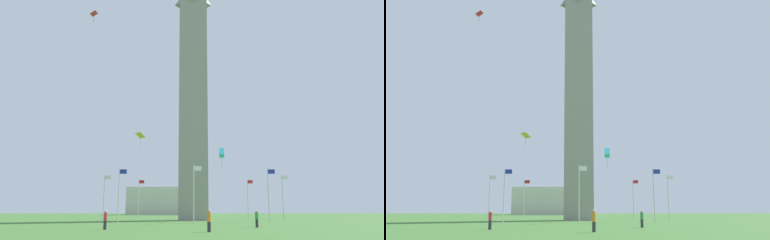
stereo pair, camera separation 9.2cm
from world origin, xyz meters
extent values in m
plane|color=#3D6B2D|center=(0.00, 0.00, 0.00)|extent=(260.00, 260.00, 0.00)
cube|color=gray|center=(0.00, 0.00, 19.78)|extent=(4.95, 4.95, 39.57)
cylinder|color=silver|center=(15.21, 0.00, 3.80)|extent=(0.14, 0.14, 7.60)
cube|color=white|center=(15.76, 0.00, 7.15)|extent=(1.00, 0.03, 0.64)
cylinder|color=silver|center=(10.75, 10.75, 3.80)|extent=(0.14, 0.14, 7.60)
cube|color=red|center=(11.30, 10.75, 7.15)|extent=(1.00, 0.03, 0.64)
cylinder|color=silver|center=(0.00, 15.21, 3.80)|extent=(0.14, 0.14, 7.60)
cube|color=white|center=(0.55, 15.21, 7.15)|extent=(1.00, 0.03, 0.64)
cylinder|color=silver|center=(-10.75, 10.75, 3.80)|extent=(0.14, 0.14, 7.60)
cube|color=red|center=(-10.20, 10.75, 7.15)|extent=(1.00, 0.03, 0.64)
cylinder|color=silver|center=(-15.21, 0.00, 3.80)|extent=(0.14, 0.14, 7.60)
cube|color=white|center=(-14.66, 0.00, 7.15)|extent=(1.00, 0.03, 0.64)
cylinder|color=silver|center=(-10.75, -10.75, 3.80)|extent=(0.14, 0.14, 7.60)
cube|color=#1E2D99|center=(-10.20, -10.75, 7.15)|extent=(1.00, 0.03, 0.64)
cylinder|color=silver|center=(0.00, -15.21, 3.80)|extent=(0.14, 0.14, 7.60)
cube|color=white|center=(0.55, -15.21, 7.15)|extent=(1.00, 0.03, 0.64)
cylinder|color=silver|center=(10.75, -10.75, 3.80)|extent=(0.14, 0.14, 7.60)
cube|color=#1E2D99|center=(11.30, -10.75, 7.15)|extent=(1.00, 0.03, 0.64)
cylinder|color=#2D2D38|center=(-8.05, -31.69, 0.40)|extent=(0.29, 0.29, 0.80)
cylinder|color=red|center=(-8.05, -31.69, 1.15)|extent=(0.32, 0.32, 0.70)
sphere|color=beige|center=(-8.05, -31.69, 1.62)|extent=(0.24, 0.24, 0.24)
cylinder|color=#2D2D38|center=(1.15, -35.67, 0.40)|extent=(0.29, 0.29, 0.80)
cylinder|color=orange|center=(1.15, -35.67, 1.17)|extent=(0.32, 0.32, 0.73)
sphere|color=tan|center=(1.15, -35.67, 1.65)|extent=(0.24, 0.24, 0.24)
cylinder|color=#2D2D38|center=(6.31, -27.38, 0.40)|extent=(0.29, 0.29, 0.80)
cylinder|color=#388C47|center=(6.31, -27.38, 1.14)|extent=(0.32, 0.32, 0.68)
sphere|color=beige|center=(6.31, -27.38, 1.60)|extent=(0.24, 0.24, 0.24)
cube|color=red|center=(-16.25, -9.25, 33.04)|extent=(1.19, 1.28, 0.54)
cylinder|color=maroon|center=(-16.25, -9.25, 32.17)|extent=(0.04, 0.04, 1.30)
cube|color=#33C6D1|center=(4.37, -7.67, 10.32)|extent=(0.88, 1.53, 1.58)
cylinder|color=teal|center=(4.37, -7.67, 9.08)|extent=(0.04, 0.04, 1.86)
cube|color=yellow|center=(-8.54, -5.96, 13.40)|extent=(1.76, 1.75, 0.72)
cylinder|color=#A4921C|center=(-8.54, -5.96, 12.34)|extent=(0.04, 0.04, 1.60)
cube|color=beige|center=(-9.24, 75.40, 4.70)|extent=(27.24, 12.16, 9.41)
camera|label=1|loc=(-0.22, -68.51, 1.75)|focal=37.09mm
camera|label=2|loc=(-0.13, -68.51, 1.75)|focal=37.09mm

